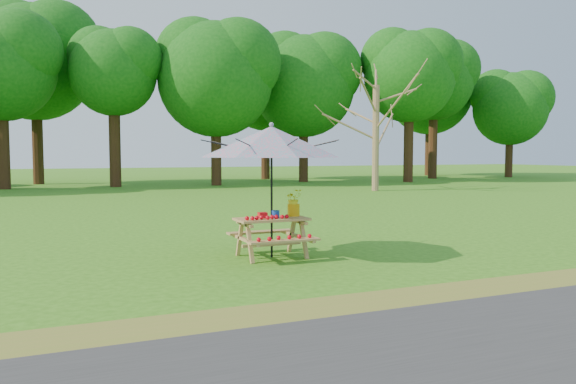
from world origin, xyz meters
name	(u,v)px	position (x,y,z in m)	size (l,w,h in m)	color
ground	(438,250)	(0.00, 0.00, 0.00)	(120.00, 120.00, 0.00)	#326F15
drygrass_strip	(569,282)	(0.00, -2.80, 0.00)	(120.00, 1.20, 0.01)	olive
treeline	(177,36)	(0.00, 22.00, 8.00)	(60.00, 12.00, 16.00)	#0E5410
bare_tree	(377,41)	(7.50, 14.12, 6.86)	(7.53, 7.53, 11.30)	olive
picnic_table	(272,238)	(-3.07, 0.50, 0.33)	(1.20, 1.32, 0.67)	#A5824A
patio_umbrella	(271,142)	(-3.07, 0.50, 1.95)	(2.53, 2.53, 2.27)	black
produce_bins	(268,215)	(-3.12, 0.53, 0.72)	(0.35, 0.37, 0.13)	red
tomatoes_row	(267,217)	(-3.22, 0.32, 0.71)	(0.77, 0.13, 0.07)	red
flower_bucket	(294,202)	(-2.62, 0.62, 0.92)	(0.30, 0.27, 0.47)	#E8A40C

